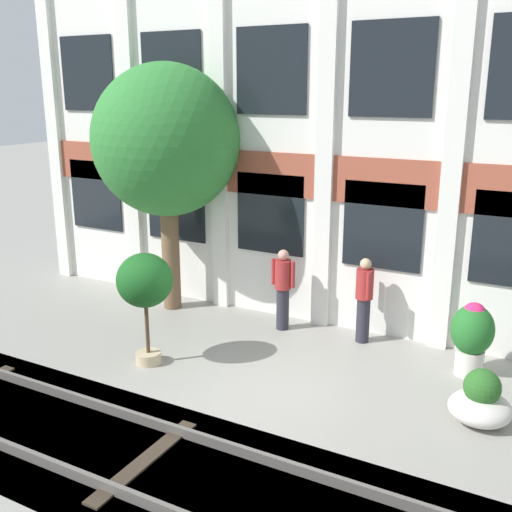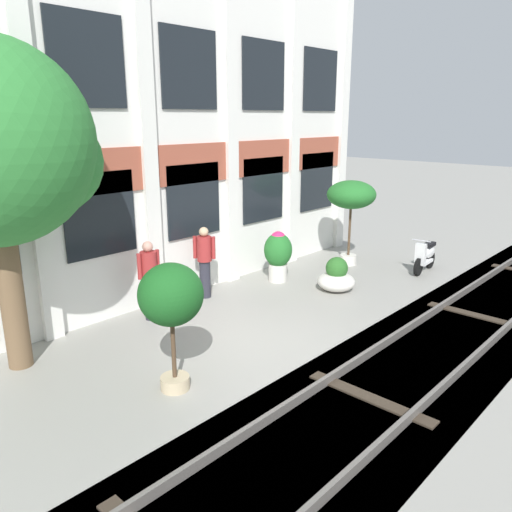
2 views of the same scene
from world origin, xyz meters
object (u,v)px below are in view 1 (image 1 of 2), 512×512
(potted_plant_wide_bowl, at_px, (481,402))
(potted_plant_low_pan, at_px, (145,284))
(resident_watching_tracks, at_px, (364,297))
(broadleaf_tree, at_px, (166,145))
(resident_by_doorway, at_px, (283,287))
(potted_plant_glazed_jar, at_px, (472,334))

(potted_plant_wide_bowl, bearing_deg, potted_plant_low_pan, -172.29)
(potted_plant_wide_bowl, relative_size, potted_plant_low_pan, 0.45)
(potted_plant_wide_bowl, bearing_deg, resident_watching_tracks, 141.18)
(broadleaf_tree, xyz_separation_m, resident_watching_tracks, (4.43, 0.21, -2.74))
(resident_by_doorway, bearing_deg, potted_plant_glazed_jar, 87.04)
(broadleaf_tree, height_order, resident_watching_tracks, broadleaf_tree)
(potted_plant_glazed_jar, distance_m, resident_by_doorway, 3.78)
(potted_plant_wide_bowl, bearing_deg, resident_by_doorway, 156.06)
(broadleaf_tree, relative_size, resident_watching_tracks, 3.15)
(potted_plant_glazed_jar, distance_m, resident_watching_tracks, 2.15)
(broadleaf_tree, xyz_separation_m, potted_plant_low_pan, (1.33, -2.56, -2.14))
(potted_plant_low_pan, height_order, resident_by_doorway, potted_plant_low_pan)
(potted_plant_wide_bowl, relative_size, resident_by_doorway, 0.55)
(resident_by_doorway, bearing_deg, potted_plant_wide_bowl, 67.85)
(potted_plant_low_pan, bearing_deg, potted_plant_glazed_jar, 23.88)
(broadleaf_tree, bearing_deg, potted_plant_glazed_jar, -2.32)
(potted_plant_glazed_jar, xyz_separation_m, resident_by_doorway, (-3.76, 0.31, 0.15))
(potted_plant_low_pan, bearing_deg, resident_watching_tracks, 41.85)
(potted_plant_glazed_jar, bearing_deg, potted_plant_wide_bowl, -75.04)
(resident_by_doorway, bearing_deg, broadleaf_tree, -87.23)
(broadleaf_tree, distance_m, potted_plant_glazed_jar, 7.14)
(potted_plant_glazed_jar, height_order, potted_plant_low_pan, potted_plant_low_pan)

